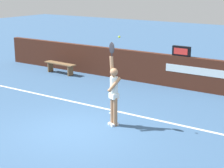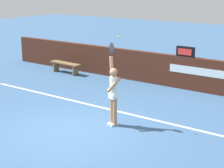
{
  "view_description": "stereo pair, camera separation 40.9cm",
  "coord_description": "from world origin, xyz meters",
  "px_view_note": "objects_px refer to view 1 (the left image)",
  "views": [
    {
      "loc": [
        6.77,
        -8.0,
        4.16
      ],
      "look_at": [
        0.49,
        1.22,
        1.2
      ],
      "focal_mm": 61.87,
      "sensor_mm": 36.0,
      "label": 1
    },
    {
      "loc": [
        7.1,
        -7.76,
        4.16
      ],
      "look_at": [
        0.49,
        1.22,
        1.2
      ],
      "focal_mm": 61.87,
      "sensor_mm": 36.0,
      "label": 2
    }
  ],
  "objects_px": {
    "speed_display": "(181,51)",
    "tennis_player": "(114,92)",
    "courtside_bench_near": "(60,65)",
    "tennis_ball": "(119,37)"
  },
  "relations": [
    {
      "from": "courtside_bench_near",
      "to": "tennis_ball",
      "type": "bearing_deg",
      "value": -34.5
    },
    {
      "from": "speed_display",
      "to": "tennis_player",
      "type": "distance_m",
      "value": 5.0
    },
    {
      "from": "courtside_bench_near",
      "to": "speed_display",
      "type": "bearing_deg",
      "value": 8.28
    },
    {
      "from": "speed_display",
      "to": "tennis_ball",
      "type": "xyz_separation_m",
      "value": [
        0.29,
        -4.94,
        1.15
      ]
    },
    {
      "from": "speed_display",
      "to": "tennis_player",
      "type": "relative_size",
      "value": 0.3
    },
    {
      "from": "tennis_player",
      "to": "courtside_bench_near",
      "type": "height_order",
      "value": "tennis_player"
    },
    {
      "from": "tennis_ball",
      "to": "courtside_bench_near",
      "type": "distance_m",
      "value": 7.6
    },
    {
      "from": "tennis_player",
      "to": "speed_display",
      "type": "bearing_deg",
      "value": 91.45
    },
    {
      "from": "tennis_player",
      "to": "courtside_bench_near",
      "type": "bearing_deg",
      "value": 144.51
    },
    {
      "from": "speed_display",
      "to": "courtside_bench_near",
      "type": "height_order",
      "value": "speed_display"
    }
  ]
}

